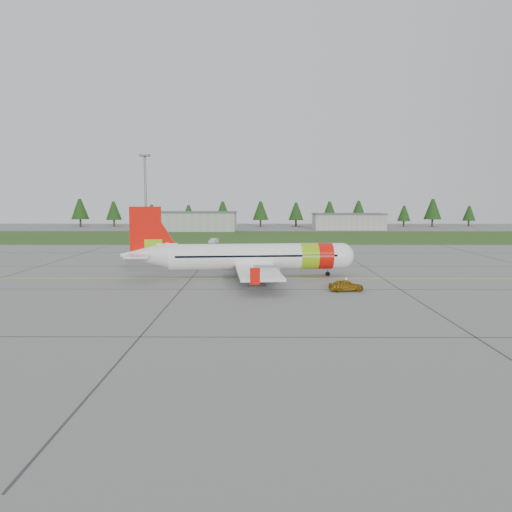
{
  "coord_description": "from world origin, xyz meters",
  "views": [
    {
      "loc": [
        -6.12,
        -56.16,
        10.15
      ],
      "look_at": [
        -6.51,
        6.39,
        3.13
      ],
      "focal_mm": 35.0,
      "sensor_mm": 36.0,
      "label": 1
    }
  ],
  "objects": [
    {
      "name": "hangar_east",
      "position": [
        25.0,
        118.0,
        2.6
      ],
      "size": [
        24.0,
        12.0,
        5.2
      ],
      "primitive_type": "cube",
      "color": "#A8A8A3",
      "rests_on": "ground"
    },
    {
      "name": "service_van",
      "position": [
        -16.76,
        59.52,
        1.98
      ],
      "size": [
        1.66,
        1.6,
        3.97
      ],
      "primitive_type": "imported",
      "rotation": [
        0.0,
        0.0,
        -0.25
      ],
      "color": "silver",
      "rests_on": "ground"
    },
    {
      "name": "aircraft",
      "position": [
        -7.25,
        9.32,
        2.69
      ],
      "size": [
        30.8,
        28.49,
        9.33
      ],
      "rotation": [
        0.0,
        0.0,
        0.09
      ],
      "color": "white",
      "rests_on": "ground"
    },
    {
      "name": "treeline",
      "position": [
        0.0,
        138.0,
        5.0
      ],
      "size": [
        160.0,
        8.0,
        10.0
      ],
      "primitive_type": null,
      "color": "#1C3F14",
      "rests_on": "ground"
    },
    {
      "name": "taxi_guideline",
      "position": [
        0.0,
        8.0,
        0.01
      ],
      "size": [
        120.0,
        0.25,
        0.02
      ],
      "primitive_type": "cube",
      "color": "gold",
      "rests_on": "ground"
    },
    {
      "name": "hangar_west",
      "position": [
        -30.0,
        110.0,
        3.0
      ],
      "size": [
        32.0,
        14.0,
        6.0
      ],
      "primitive_type": "cube",
      "color": "#A8A8A3",
      "rests_on": "ground"
    },
    {
      "name": "grass_strip",
      "position": [
        0.0,
        82.0,
        0.01
      ],
      "size": [
        320.0,
        50.0,
        0.03
      ],
      "primitive_type": "cube",
      "color": "#30561E",
      "rests_on": "ground"
    },
    {
      "name": "ground",
      "position": [
        0.0,
        0.0,
        0.0
      ],
      "size": [
        320.0,
        320.0,
        0.0
      ],
      "primitive_type": "plane",
      "color": "gray",
      "rests_on": "ground"
    },
    {
      "name": "floodlight_mast",
      "position": [
        -32.0,
        58.0,
        10.0
      ],
      "size": [
        0.5,
        0.5,
        20.0
      ],
      "primitive_type": "cylinder",
      "color": "slate",
      "rests_on": "ground"
    },
    {
      "name": "follow_me_car",
      "position": [
        3.62,
        -1.0,
        1.91
      ],
      "size": [
        1.48,
        1.69,
        3.82
      ],
      "primitive_type": "imported",
      "rotation": [
        0.0,
        0.0,
        1.7
      ],
      "color": "#ECA60D",
      "rests_on": "ground"
    }
  ]
}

